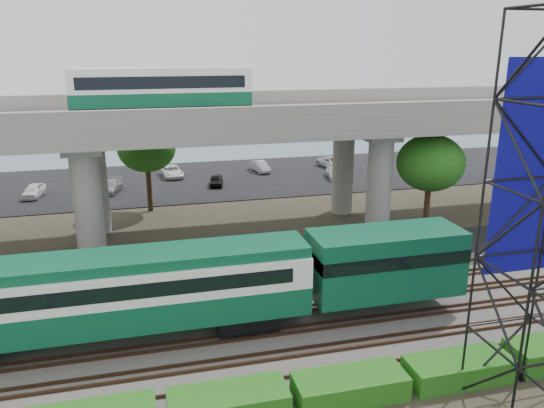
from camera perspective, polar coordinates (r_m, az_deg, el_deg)
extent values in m
plane|color=#474233|center=(26.34, 2.56, -14.96)|extent=(140.00, 140.00, 0.00)
cube|color=slate|center=(27.94, 1.35, -12.71)|extent=(90.00, 12.00, 0.20)
cube|color=black|center=(35.40, -2.37, -6.25)|extent=(90.00, 5.00, 0.08)
cube|color=black|center=(57.50, -7.27, 2.63)|extent=(90.00, 18.00, 0.08)
cube|color=slate|center=(78.94, -9.32, 6.33)|extent=(140.00, 40.00, 0.03)
cube|color=#472D1E|center=(24.01, 4.54, -17.65)|extent=(90.00, 0.08, 0.16)
cube|color=#472D1E|center=(25.15, 3.45, -15.88)|extent=(90.00, 0.08, 0.16)
cube|color=#472D1E|center=(25.60, 3.05, -15.24)|extent=(90.00, 0.08, 0.16)
cube|color=#472D1E|center=(26.78, 2.11, -13.67)|extent=(90.00, 0.08, 0.16)
cube|color=#472D1E|center=(27.25, 1.77, -13.10)|extent=(90.00, 0.08, 0.16)
cube|color=#472D1E|center=(28.46, 0.96, -11.71)|extent=(90.00, 0.08, 0.16)
cube|color=#472D1E|center=(28.94, 0.66, -11.20)|extent=(90.00, 0.08, 0.16)
cube|color=#472D1E|center=(30.18, -0.05, -9.97)|extent=(90.00, 0.08, 0.16)
cube|color=#472D1E|center=(30.66, -0.32, -9.52)|extent=(90.00, 0.08, 0.16)
cube|color=#472D1E|center=(31.93, -0.95, -8.41)|extent=(90.00, 0.08, 0.16)
cube|color=black|center=(27.18, -2.86, -11.92)|extent=(3.00, 2.20, 0.90)
cube|color=#0B5134|center=(26.32, -17.16, -10.88)|extent=(19.00, 3.00, 1.40)
cube|color=white|center=(25.70, -17.43, -8.01)|extent=(19.00, 3.00, 1.50)
cube|color=#0B5134|center=(25.31, -17.63, -5.94)|extent=(19.00, 2.60, 0.50)
cube|color=black|center=(25.63, -15.20, -7.76)|extent=(15.00, 3.06, 0.70)
cube|color=#0B5134|center=(28.52, 12.09, -6.08)|extent=(8.00, 3.00, 3.40)
cube|color=#9E9B93|center=(38.38, -4.26, 8.80)|extent=(80.00, 12.00, 1.20)
cube|color=#9E9B93|center=(32.63, -2.48, 9.49)|extent=(80.00, 0.50, 1.10)
cube|color=#9E9B93|center=(43.89, -5.65, 11.25)|extent=(80.00, 0.50, 1.10)
cylinder|color=#9E9B93|center=(35.48, -19.15, -0.34)|extent=(1.80, 1.80, 8.00)
cylinder|color=#9E9B93|center=(42.23, -18.48, 2.34)|extent=(1.80, 1.80, 8.00)
cube|color=#9E9B93|center=(38.08, -19.30, 6.48)|extent=(2.40, 9.00, 0.60)
cylinder|color=#9E9B93|center=(39.05, 11.44, 1.76)|extent=(1.80, 1.80, 8.00)
cylinder|color=#9E9B93|center=(45.26, 7.65, 3.97)|extent=(1.80, 1.80, 8.00)
cube|color=#9E9B93|center=(41.42, 9.64, 7.93)|extent=(2.40, 9.00, 0.60)
cylinder|color=#9E9B93|center=(54.52, 25.57, 4.63)|extent=(1.80, 1.80, 8.00)
cube|color=black|center=(37.72, -11.63, 9.83)|extent=(12.00, 2.50, 0.70)
cube|color=#0B5134|center=(37.64, -11.70, 11.04)|extent=(12.00, 2.50, 0.90)
cube|color=white|center=(37.56, -11.80, 12.70)|extent=(12.00, 2.50, 1.30)
cube|color=black|center=(37.56, -11.80, 12.78)|extent=(11.00, 2.56, 0.80)
cube|color=white|center=(37.52, -11.87, 13.92)|extent=(12.00, 2.40, 0.30)
cube|color=#175D15|center=(21.79, -4.71, -20.74)|extent=(4.60, 1.80, 1.15)
cube|color=#175D15|center=(22.98, 8.38, -18.85)|extent=(4.60, 1.80, 1.03)
cube|color=#175D15|center=(25.09, 19.45, -16.39)|extent=(4.60, 1.80, 1.01)
cylinder|color=#382314|center=(41.32, 16.32, -0.07)|extent=(0.44, 0.44, 4.80)
ellipsoid|color=#175D15|center=(40.56, 16.69, 4.26)|extent=(4.94, 4.94, 4.18)
cylinder|color=#382314|center=(46.85, -13.10, 2.10)|extent=(0.44, 0.44, 4.80)
ellipsoid|color=#175D15|center=(46.18, -13.35, 5.94)|extent=(4.94, 4.94, 4.18)
imported|color=black|center=(35.49, -20.84, -5.95)|extent=(5.76, 3.49, 1.50)
imported|color=white|center=(54.95, -24.25, 1.33)|extent=(1.99, 3.80, 1.23)
imported|color=#A7AAAF|center=(59.11, -18.48, 2.89)|extent=(1.76, 3.60, 1.14)
imported|color=gray|center=(54.14, -16.96, 1.83)|extent=(2.49, 4.20, 1.14)
imported|color=white|center=(59.01, -10.73, 3.48)|extent=(2.51, 4.57, 1.21)
imported|color=black|center=(54.58, -6.02, 2.56)|extent=(1.86, 3.41, 1.10)
imported|color=gray|center=(60.39, -1.28, 4.06)|extent=(1.85, 3.79, 1.20)
imported|color=silver|center=(57.78, 6.76, 3.34)|extent=(2.23, 4.12, 1.13)
imported|color=#BABBC2|center=(62.87, 6.48, 4.47)|extent=(3.05, 4.77, 1.22)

